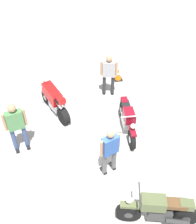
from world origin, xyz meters
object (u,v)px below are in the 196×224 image
at_px(motorcycle_red_sportbike, 54,100).
at_px(person_in_blue_shirt, 110,150).
at_px(motorcycle_maroon_cruiser, 127,119).
at_px(person_in_gray_shirt, 109,73).
at_px(person_in_green_shirt, 16,125).
at_px(traffic_cone, 118,74).
at_px(motorcycle_olive_vintage, 158,210).

height_order(motorcycle_red_sportbike, person_in_blue_shirt, person_in_blue_shirt).
relative_size(motorcycle_maroon_cruiser, person_in_blue_shirt, 1.29).
xyz_separation_m(person_in_gray_shirt, person_in_blue_shirt, (-3.75, 0.81, -0.07)).
height_order(motorcycle_maroon_cruiser, person_in_green_shirt, person_in_green_shirt).
relative_size(motorcycle_red_sportbike, motorcycle_maroon_cruiser, 0.89).
bearing_deg(motorcycle_maroon_cruiser, traffic_cone, 174.68).
bearing_deg(person_in_blue_shirt, motorcycle_red_sportbike, 4.46).
height_order(motorcycle_red_sportbike, person_in_gray_shirt, person_in_gray_shirt).
relative_size(motorcycle_olive_vintage, person_in_blue_shirt, 1.19).
relative_size(motorcycle_maroon_cruiser, person_in_green_shirt, 1.20).
height_order(person_in_green_shirt, person_in_gray_shirt, person_in_green_shirt).
distance_m(motorcycle_olive_vintage, motorcycle_maroon_cruiser, 3.23).
distance_m(motorcycle_olive_vintage, person_in_green_shirt, 4.56).
distance_m(person_in_green_shirt, person_in_blue_shirt, 2.88).
xyz_separation_m(motorcycle_olive_vintage, traffic_cone, (6.43, -0.68, -0.23)).
bearing_deg(motorcycle_olive_vintage, person_in_green_shirt, -27.97).
xyz_separation_m(motorcycle_olive_vintage, motorcycle_red_sportbike, (4.66, 2.17, 0.11)).
distance_m(person_in_gray_shirt, traffic_cone, 1.39).
height_order(person_in_gray_shirt, person_in_blue_shirt, person_in_gray_shirt).
height_order(person_in_green_shirt, person_in_blue_shirt, person_in_green_shirt).
height_order(motorcycle_olive_vintage, traffic_cone, motorcycle_olive_vintage).
bearing_deg(motorcycle_olive_vintage, motorcycle_maroon_cruiser, -77.87).
bearing_deg(motorcycle_red_sportbike, traffic_cone, -81.69).
relative_size(motorcycle_red_sportbike, traffic_cone, 3.52).
xyz_separation_m(motorcycle_maroon_cruiser, person_in_green_shirt, (-0.13, 3.48, 0.48)).
bearing_deg(motorcycle_olive_vintage, person_in_gray_shirt, -75.17).
bearing_deg(person_in_gray_shirt, motorcycle_maroon_cruiser, -161.87).
bearing_deg(traffic_cone, person_in_blue_shirt, 162.70).
xyz_separation_m(person_in_green_shirt, person_in_gray_shirt, (2.36, -3.33, -0.02)).
xyz_separation_m(person_in_blue_shirt, traffic_cone, (4.73, -1.47, -0.65)).
xyz_separation_m(motorcycle_olive_vintage, person_in_green_shirt, (3.09, 3.32, 0.51)).
relative_size(motorcycle_maroon_cruiser, traffic_cone, 3.95).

